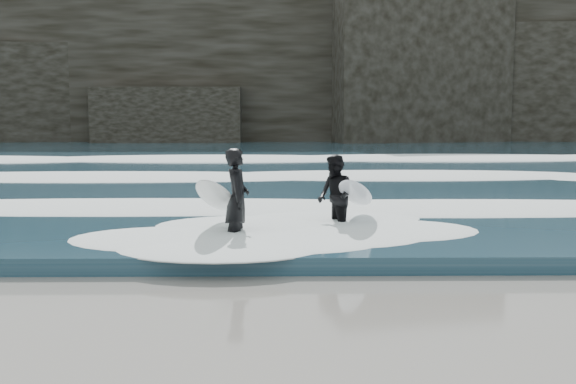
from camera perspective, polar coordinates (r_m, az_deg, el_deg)
ground at (r=8.43m, az=2.84°, el=-11.44°), size 120.00×120.00×0.00m
sea at (r=37.09m, az=-0.01°, el=2.85°), size 90.00×52.00×0.30m
headland at (r=54.06m, az=-0.27°, el=9.19°), size 70.00×9.00×10.00m
foam_near at (r=17.15m, az=0.93°, el=-0.77°), size 60.00×3.20×0.20m
foam_mid at (r=24.11m, az=0.42°, el=1.43°), size 60.00×4.00×0.24m
foam_far at (r=33.08m, az=0.08°, el=2.91°), size 60.00×4.80×0.30m
surfer_left at (r=13.48m, az=-4.43°, el=-0.49°), size 1.05×2.28×1.87m
surfer_right at (r=14.54m, az=3.99°, el=-0.33°), size 1.43×2.26×1.69m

